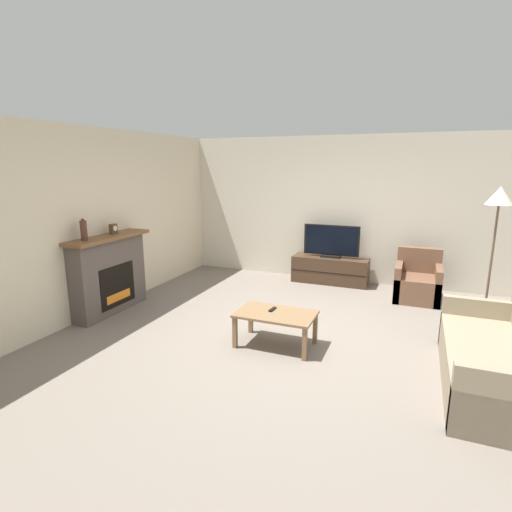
{
  "coord_description": "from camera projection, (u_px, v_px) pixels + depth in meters",
  "views": [
    {
      "loc": [
        1.38,
        -4.59,
        2.16
      ],
      "look_at": [
        -0.79,
        0.73,
        0.85
      ],
      "focal_mm": 28.0,
      "sensor_mm": 36.0,
      "label": 1
    }
  ],
  "objects": [
    {
      "name": "ground_plane",
      "position": [
        291.0,
        337.0,
        5.14
      ],
      "size": [
        24.0,
        24.0,
        0.0
      ],
      "primitive_type": "plane",
      "color": "slate"
    },
    {
      "name": "wall_back",
      "position": [
        339.0,
        210.0,
        7.47
      ],
      "size": [
        12.0,
        0.06,
        2.7
      ],
      "color": "beige",
      "rests_on": "ground"
    },
    {
      "name": "wall_left",
      "position": [
        102.0,
        221.0,
        5.93
      ],
      "size": [
        0.06,
        12.0,
        2.7
      ],
      "color": "beige",
      "rests_on": "ground"
    },
    {
      "name": "fireplace",
      "position": [
        109.0,
        273.0,
        5.92
      ],
      "size": [
        0.41,
        1.41,
        1.17
      ],
      "color": "#564C47",
      "rests_on": "ground"
    },
    {
      "name": "mantel_vase_left",
      "position": [
        84.0,
        230.0,
        5.37
      ],
      "size": [
        0.09,
        0.09,
        0.3
      ],
      "color": "#512D23",
      "rests_on": "fireplace"
    },
    {
      "name": "mantel_clock",
      "position": [
        113.0,
        229.0,
        5.9
      ],
      "size": [
        0.08,
        0.11,
        0.15
      ],
      "color": "brown",
      "rests_on": "fireplace"
    },
    {
      "name": "tv_stand",
      "position": [
        330.0,
        270.0,
        7.47
      ],
      "size": [
        1.39,
        0.45,
        0.49
      ],
      "color": "#422D1E",
      "rests_on": "ground"
    },
    {
      "name": "tv",
      "position": [
        331.0,
        242.0,
        7.35
      ],
      "size": [
        1.02,
        0.18,
        0.6
      ],
      "color": "black",
      "rests_on": "tv_stand"
    },
    {
      "name": "armchair",
      "position": [
        417.0,
        283.0,
        6.54
      ],
      "size": [
        0.7,
        0.76,
        0.82
      ],
      "color": "brown",
      "rests_on": "ground"
    },
    {
      "name": "coffee_table",
      "position": [
        276.0,
        317.0,
        4.83
      ],
      "size": [
        0.95,
        0.57,
        0.42
      ],
      "color": "brown",
      "rests_on": "ground"
    },
    {
      "name": "remote",
      "position": [
        272.0,
        309.0,
        4.9
      ],
      "size": [
        0.05,
        0.15,
        0.02
      ],
      "rotation": [
        0.0,
        0.0,
        -0.1
      ],
      "color": "black",
      "rests_on": "coffee_table"
    },
    {
      "name": "couch",
      "position": [
        498.0,
        363.0,
        3.89
      ],
      "size": [
        0.87,
        1.93,
        0.81
      ],
      "color": "gray",
      "rests_on": "ground"
    },
    {
      "name": "floor_lamp",
      "position": [
        498.0,
        208.0,
        4.8
      ],
      "size": [
        0.31,
        0.31,
        1.92
      ],
      "color": "black",
      "rests_on": "ground"
    }
  ]
}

